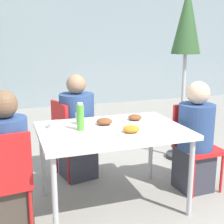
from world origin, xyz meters
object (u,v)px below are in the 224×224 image
chair_right (194,139)px  chair_far (69,134)px  closed_umbrella (187,30)px  person_right (195,140)px  salad_bowl (56,125)px  person_left (9,167)px  bottle (80,117)px  drinking_cup (79,119)px  chair_left (4,177)px  person_far (77,131)px

chair_right → chair_far: bearing=-29.5°
closed_umbrella → person_right: bearing=-112.7°
person_right → salad_bowl: bearing=-8.9°
person_left → closed_umbrella: bearing=17.4°
chair_far → closed_umbrella: bearing=81.3°
person_right → bottle: (-1.17, 0.01, 0.34)m
person_left → person_right: person_left is taller
bottle → chair_right: bearing=3.3°
drinking_cup → chair_far: bearing=90.9°
chair_left → salad_bowl: size_ratio=5.42×
chair_right → salad_bowl: 1.44m
chair_left → chair_right: (1.88, 0.30, 0.00)m
chair_right → closed_umbrella: size_ratio=0.40×
chair_right → person_far: person_far is taller
bottle → chair_far: bearing=87.8°
chair_right → drinking_cup: 1.23m
bottle → person_left: bearing=-167.1°
closed_umbrella → salad_bowl: closed_umbrella is taller
person_right → salad_bowl: size_ratio=7.05×
salad_bowl → person_left: bearing=-145.1°
person_far → closed_umbrella: bearing=82.8°
bottle → person_far: bearing=80.2°
chair_left → person_left: bearing=58.1°
chair_right → salad_bowl: chair_right is taller
person_left → person_far: bearing=41.2°
person_far → person_left: bearing=-55.2°
chair_far → drinking_cup: 0.59m
person_left → drinking_cup: bearing=20.3°
drinking_cup → closed_umbrella: bearing=22.7°
chair_far → person_left: bearing=-50.5°
chair_right → chair_far: (-1.19, 0.63, 0.00)m
person_left → drinking_cup: (0.65, 0.33, 0.26)m
chair_left → chair_far: 1.15m
chair_left → drinking_cup: 0.86m
person_right → chair_far: person_right is taller
person_right → drinking_cup: size_ratio=10.40×
person_far → salad_bowl: 0.63m
person_right → chair_far: size_ratio=1.30×
person_right → salad_bowl: person_right is taller
chair_left → bottle: size_ratio=3.55×
chair_far → person_far: 0.10m
chair_left → bottle: bottle is taller
drinking_cup → person_left: bearing=-153.2°
chair_left → person_far: 1.18m
person_left → person_right: size_ratio=1.02×
closed_umbrella → drinking_cup: 1.80m
chair_left → bottle: 0.78m
closed_umbrella → bottle: 1.88m
person_left → bottle: (0.62, 0.14, 0.32)m
drinking_cup → bottle: bearing=-100.3°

